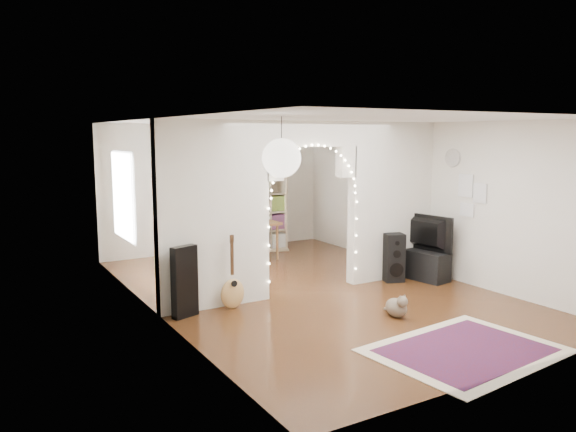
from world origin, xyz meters
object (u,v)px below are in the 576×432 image
floor_speaker (394,258)px  dining_chair_right (250,247)px  dining_chair_left (203,254)px  bookcase (251,213)px  dining_table (247,226)px  media_console (421,264)px  acoustic_guitar (232,282)px

floor_speaker → dining_chair_right: floor_speaker is taller
dining_chair_left → dining_chair_right: size_ratio=0.82×
dining_chair_right → bookcase: bearing=82.5°
dining_chair_left → dining_chair_right: dining_chair_right is taller
dining_table → dining_chair_right: (0.02, -0.11, -0.42)m
media_console → dining_table: 3.50m
acoustic_guitar → dining_table: acoustic_guitar is taller
bookcase → dining_chair_left: (-1.39, -0.74, -0.60)m
acoustic_guitar → media_console: acoustic_guitar is taller
floor_speaker → bookcase: bookcase is taller
dining_chair_right → acoustic_guitar: bearing=-101.6°
bookcase → floor_speaker: bearing=-56.7°
acoustic_guitar → dining_chair_left: size_ratio=1.90×
dining_table → bookcase: bearing=55.6°
dining_chair_left → floor_speaker: bearing=-65.6°
dining_table → media_console: bearing=-58.3°
floor_speaker → dining_table: (-1.41, 2.78, 0.27)m
acoustic_guitar → bookcase: size_ratio=0.56×
dining_chair_left → dining_chair_right: (0.96, -0.10, 0.05)m
acoustic_guitar → bookcase: (2.05, 3.50, 0.42)m
media_console → floor_speaker: bearing=161.3°
bookcase → dining_chair_right: bearing=-99.3°
media_console → bookcase: (-1.50, 3.60, 0.57)m
floor_speaker → dining_table: 3.13m
media_console → dining_chair_right: 3.37m
bookcase → dining_table: 0.87m
media_console → bookcase: bookcase is taller
media_console → dining_table: (-1.95, 2.87, 0.43)m
dining_table → floor_speaker: bearing=-65.4°
acoustic_guitar → dining_chair_left: (0.66, 2.76, -0.18)m
bookcase → dining_table: bookcase is taller
media_console → dining_table: dining_table is taller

